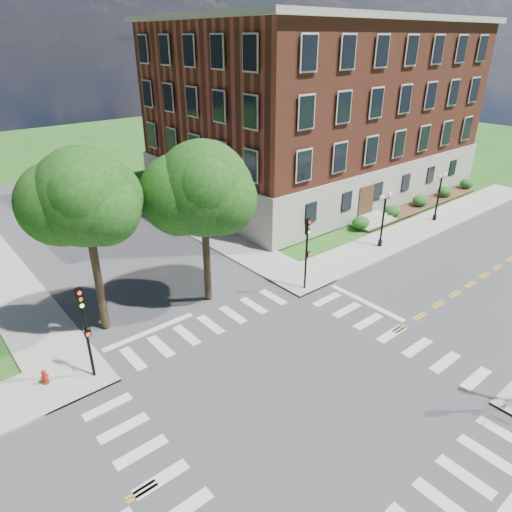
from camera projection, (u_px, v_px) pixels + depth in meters
ground at (299, 392)px, 21.11m from camera, size 160.00×160.00×0.00m
road_ew at (299, 392)px, 21.11m from camera, size 90.00×12.00×0.01m
road_ns at (299, 392)px, 21.11m from camera, size 12.00×90.00×0.01m
sidewalk_ne at (300, 221)px, 40.61m from camera, size 34.00×34.00×0.12m
crosswalk_east at (392, 334)px, 25.27m from camera, size 2.20×10.20×0.02m
stop_bar_east at (366, 303)px, 28.27m from camera, size 0.40×5.50×0.00m
main_building at (318, 108)px, 46.60m from camera, size 30.60×22.40×16.50m
shrub_row at (419, 207)px, 44.18m from camera, size 18.00×2.00×1.30m
tree_c at (84, 197)px, 22.46m from camera, size 5.01×5.01×10.15m
tree_d at (203, 189)px, 25.56m from camera, size 5.45×5.45×9.82m
traffic_signal_ne at (307, 245)px, 28.37m from camera, size 0.37×0.44×4.80m
traffic_signal_nw at (84, 322)px, 20.68m from camera, size 0.36×0.41×4.80m
twin_lamp_west at (383, 217)px, 34.68m from camera, size 1.36×0.36×4.23m
twin_lamp_east at (439, 194)px, 39.74m from camera, size 1.36×0.36×4.23m
fire_hydrant at (45, 377)px, 21.36m from camera, size 0.35×0.35×0.75m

